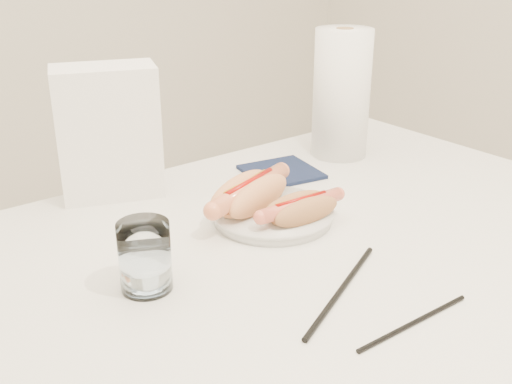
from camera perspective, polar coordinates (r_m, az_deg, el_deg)
table at (r=0.98m, az=3.44°, el=-7.87°), size 1.20×0.80×0.75m
plate at (r=1.02m, az=1.53°, el=-2.19°), size 0.20×0.20×0.02m
hotdog_left at (r=1.02m, az=-0.59°, el=-0.20°), size 0.20×0.13×0.06m
hotdog_right at (r=0.98m, az=4.13°, el=-1.56°), size 0.16×0.07×0.04m
water_glass at (r=0.83m, az=-10.16°, el=-5.85°), size 0.07×0.07×0.10m
chopstick_near at (r=0.84m, az=7.83°, el=-8.85°), size 0.23×0.11×0.01m
chopstick_far at (r=0.79m, az=14.27°, el=-11.53°), size 0.19×0.01×0.01m
napkin_box at (r=1.12m, az=-13.38°, el=5.37°), size 0.20×0.15×0.23m
navy_napkin at (r=1.22m, az=2.32°, el=1.86°), size 0.15×0.15×0.01m
paper_towel_roll at (r=1.30m, az=7.84°, el=8.92°), size 0.14×0.14×0.26m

